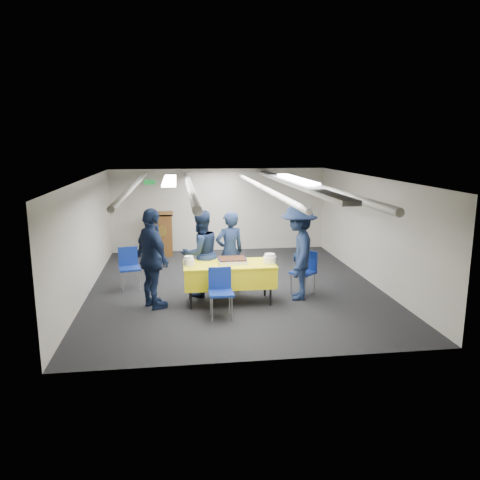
{
  "coord_description": "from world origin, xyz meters",
  "views": [
    {
      "loc": [
        -1.15,
        -9.51,
        3.02
      ],
      "look_at": [
        0.09,
        -0.2,
        1.05
      ],
      "focal_mm": 35.0,
      "sensor_mm": 36.0,
      "label": 1
    }
  ],
  "objects_px": {
    "chair_near": "(220,287)",
    "sailor_a": "(230,252)",
    "sailor_d": "(298,252)",
    "chair_left": "(129,264)",
    "sailor_c": "(152,259)",
    "sailor_b": "(201,253)",
    "sheet_cake": "(232,260)",
    "chair_right": "(305,268)",
    "serving_table": "(229,274)",
    "podium": "(162,233)"
  },
  "relations": [
    {
      "from": "chair_near",
      "to": "sailor_a",
      "type": "xyz_separation_m",
      "value": [
        0.32,
        1.38,
        0.3
      ]
    },
    {
      "from": "podium",
      "to": "sailor_d",
      "type": "distance_m",
      "value": 4.84
    },
    {
      "from": "sailor_a",
      "to": "chair_left",
      "type": "bearing_deg",
      "value": -30.47
    },
    {
      "from": "sailor_b",
      "to": "sheet_cake",
      "type": "bearing_deg",
      "value": 115.12
    },
    {
      "from": "sailor_b",
      "to": "sailor_c",
      "type": "xyz_separation_m",
      "value": [
        -0.91,
        -0.62,
        0.07
      ]
    },
    {
      "from": "podium",
      "to": "sailor_a",
      "type": "relative_size",
      "value": 0.75
    },
    {
      "from": "serving_table",
      "to": "podium",
      "type": "bearing_deg",
      "value": 108.9
    },
    {
      "from": "sheet_cake",
      "to": "chair_near",
      "type": "distance_m",
      "value": 0.86
    },
    {
      "from": "serving_table",
      "to": "chair_left",
      "type": "distance_m",
      "value": 2.3
    },
    {
      "from": "chair_left",
      "to": "sailor_a",
      "type": "bearing_deg",
      "value": -13.25
    },
    {
      "from": "chair_right",
      "to": "sailor_d",
      "type": "relative_size",
      "value": 0.47
    },
    {
      "from": "serving_table",
      "to": "sailor_c",
      "type": "bearing_deg",
      "value": -176.12
    },
    {
      "from": "sailor_a",
      "to": "sailor_b",
      "type": "xyz_separation_m",
      "value": [
        -0.6,
        -0.16,
        0.03
      ]
    },
    {
      "from": "sheet_cake",
      "to": "chair_near",
      "type": "xyz_separation_m",
      "value": [
        -0.3,
        -0.76,
        -0.28
      ]
    },
    {
      "from": "serving_table",
      "to": "chair_left",
      "type": "xyz_separation_m",
      "value": [
        -1.98,
        1.16,
        -0.03
      ]
    },
    {
      "from": "chair_right",
      "to": "sailor_c",
      "type": "relative_size",
      "value": 0.47
    },
    {
      "from": "chair_near",
      "to": "sailor_b",
      "type": "bearing_deg",
      "value": 102.93
    },
    {
      "from": "chair_left",
      "to": "sailor_c",
      "type": "bearing_deg",
      "value": -65.99
    },
    {
      "from": "podium",
      "to": "chair_near",
      "type": "distance_m",
      "value": 4.88
    },
    {
      "from": "chair_near",
      "to": "sailor_b",
      "type": "xyz_separation_m",
      "value": [
        -0.28,
        1.22,
        0.33
      ]
    },
    {
      "from": "chair_near",
      "to": "sailor_a",
      "type": "relative_size",
      "value": 0.52
    },
    {
      "from": "sailor_b",
      "to": "sailor_d",
      "type": "relative_size",
      "value": 0.92
    },
    {
      "from": "serving_table",
      "to": "chair_near",
      "type": "bearing_deg",
      "value": -108.55
    },
    {
      "from": "chair_right",
      "to": "sailor_b",
      "type": "relative_size",
      "value": 0.51
    },
    {
      "from": "sailor_a",
      "to": "sailor_c",
      "type": "height_order",
      "value": "sailor_c"
    },
    {
      "from": "podium",
      "to": "chair_left",
      "type": "distance_m",
      "value": 2.94
    },
    {
      "from": "serving_table",
      "to": "sheet_cake",
      "type": "height_order",
      "value": "sheet_cake"
    },
    {
      "from": "chair_right",
      "to": "chair_left",
      "type": "relative_size",
      "value": 1.0
    },
    {
      "from": "podium",
      "to": "chair_left",
      "type": "height_order",
      "value": "podium"
    },
    {
      "from": "chair_right",
      "to": "sailor_b",
      "type": "bearing_deg",
      "value": 175.69
    },
    {
      "from": "sailor_a",
      "to": "sailor_d",
      "type": "height_order",
      "value": "sailor_d"
    },
    {
      "from": "chair_right",
      "to": "sailor_d",
      "type": "distance_m",
      "value": 0.55
    },
    {
      "from": "sailor_a",
      "to": "sheet_cake",
      "type": "bearing_deg",
      "value": 71.11
    },
    {
      "from": "chair_near",
      "to": "chair_right",
      "type": "height_order",
      "value": "same"
    },
    {
      "from": "sailor_a",
      "to": "serving_table",
      "type": "bearing_deg",
      "value": 65.8
    },
    {
      "from": "sailor_b",
      "to": "sailor_c",
      "type": "relative_size",
      "value": 0.92
    },
    {
      "from": "sheet_cake",
      "to": "sailor_b",
      "type": "height_order",
      "value": "sailor_b"
    },
    {
      "from": "chair_right",
      "to": "sailor_a",
      "type": "relative_size",
      "value": 0.52
    },
    {
      "from": "chair_near",
      "to": "sailor_d",
      "type": "relative_size",
      "value": 0.47
    },
    {
      "from": "chair_left",
      "to": "sailor_d",
      "type": "bearing_deg",
      "value": -18.2
    },
    {
      "from": "sailor_a",
      "to": "chair_near",
      "type": "bearing_deg",
      "value": 59.8
    },
    {
      "from": "chair_near",
      "to": "chair_left",
      "type": "relative_size",
      "value": 1.0
    },
    {
      "from": "podium",
      "to": "chair_right",
      "type": "bearing_deg",
      "value": -51.06
    },
    {
      "from": "chair_near",
      "to": "serving_table",
      "type": "bearing_deg",
      "value": 71.45
    },
    {
      "from": "sailor_a",
      "to": "sailor_c",
      "type": "distance_m",
      "value": 1.69
    },
    {
      "from": "podium",
      "to": "sailor_c",
      "type": "bearing_deg",
      "value": -90.52
    },
    {
      "from": "chair_right",
      "to": "sheet_cake",
      "type": "bearing_deg",
      "value": -168.77
    },
    {
      "from": "chair_near",
      "to": "sailor_b",
      "type": "height_order",
      "value": "sailor_b"
    },
    {
      "from": "chair_near",
      "to": "sailor_b",
      "type": "relative_size",
      "value": 0.51
    },
    {
      "from": "serving_table",
      "to": "sailor_c",
      "type": "distance_m",
      "value": 1.47
    }
  ]
}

